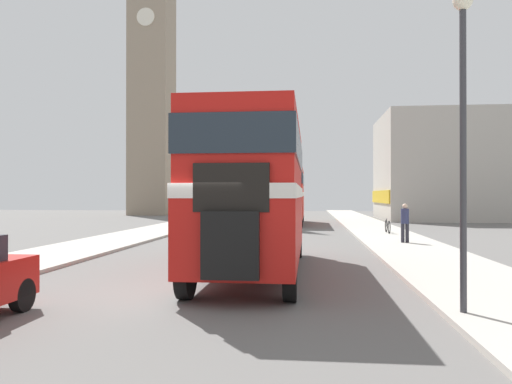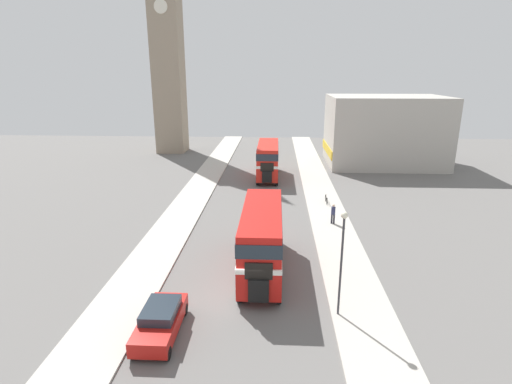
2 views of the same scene
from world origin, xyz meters
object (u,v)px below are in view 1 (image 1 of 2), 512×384
Objects in this scene: bus_distant at (287,191)px; street_lamp at (463,101)px; pedestrian_walking at (405,220)px; bicycle_on_pavement at (388,226)px; church_tower at (152,38)px; double_decker_bus at (256,184)px.

street_lamp is at bearing -81.36° from bus_distant.
street_lamp reaches higher than bus_distant.
pedestrian_walking is 0.99× the size of bicycle_on_pavement.
church_tower is (-22.20, 26.59, 19.72)m from bicycle_on_pavement.
church_tower is at bearing 129.86° from bicycle_on_pavement.
pedestrian_walking is at bearing -69.43° from bus_distant.
double_decker_bus is at bearing -123.99° from pedestrian_walking.
bicycle_on_pavement is at bearing 67.49° from double_decker_bus.
bus_distant is 28.98m from church_tower.
double_decker_bus is 1.63× the size of street_lamp.
double_decker_bus is 5.46× the size of pedestrian_walking.
pedestrian_walking is (5.81, 8.62, -1.45)m from double_decker_bus.
double_decker_bus reaches higher than pedestrian_walking.
church_tower is (-16.28, 40.87, 17.64)m from double_decker_bus.
street_lamp is at bearing -94.78° from bicycle_on_pavement.
double_decker_bus is at bearing -68.28° from church_tower.
bicycle_on_pavement is 39.86m from church_tower.
pedestrian_walking is at bearing -91.12° from bicycle_on_pavement.
bus_distant is 17.03m from pedestrian_walking.
bus_distant is at bearing -45.42° from church_tower.
pedestrian_walking reaches higher than bicycle_on_pavement.
church_tower reaches higher than bus_distant.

